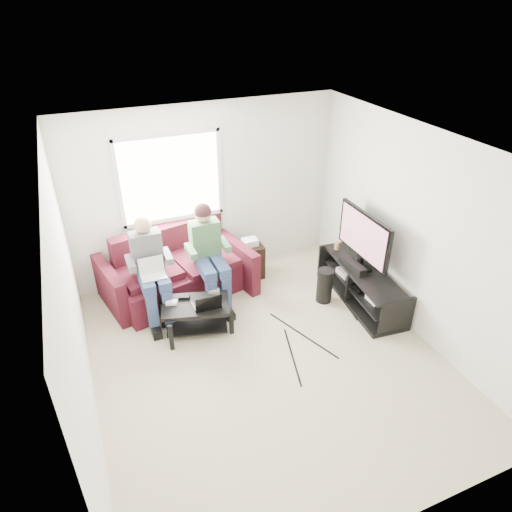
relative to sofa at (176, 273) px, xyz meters
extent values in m
plane|color=beige|center=(0.65, -1.77, -0.34)|extent=(4.50, 4.50, 0.00)
plane|color=white|center=(0.65, -1.77, 2.26)|extent=(4.50, 4.50, 0.00)
plane|color=silver|center=(0.65, 0.48, 0.96)|extent=(4.50, 0.00, 4.50)
plane|color=silver|center=(0.65, -4.02, 0.96)|extent=(4.50, 0.00, 4.50)
plane|color=silver|center=(-1.35, -1.77, 0.96)|extent=(0.00, 4.50, 4.50)
plane|color=silver|center=(2.65, -1.77, 0.96)|extent=(0.00, 4.50, 4.50)
cube|color=white|center=(0.15, 0.47, 1.26)|extent=(1.40, 0.01, 1.20)
cube|color=silver|center=(0.15, 0.46, 1.26)|extent=(1.48, 0.04, 1.28)
cube|color=#44111B|center=(0.00, -0.05, -0.11)|extent=(1.86, 1.24, 0.47)
cube|color=#44111B|center=(0.00, 0.35, 0.36)|extent=(1.71, 0.55, 0.48)
cube|color=#44111B|center=(-0.93, -0.05, -0.01)|extent=(0.36, 1.01, 0.67)
cube|color=#44111B|center=(0.93, -0.05, -0.01)|extent=(0.36, 1.01, 0.67)
cube|color=#44111B|center=(-0.41, -0.07, 0.17)|extent=(0.93, 0.93, 0.10)
cube|color=#44111B|center=(0.41, -0.07, 0.17)|extent=(0.93, 0.93, 0.10)
cube|color=navy|center=(-0.50, -0.54, 0.29)|extent=(0.16, 0.45, 0.14)
cube|color=navy|center=(-0.30, -0.54, 0.29)|extent=(0.16, 0.45, 0.14)
cube|color=navy|center=(-0.50, -0.72, -0.06)|extent=(0.13, 0.13, 0.57)
cube|color=navy|center=(-0.30, -0.72, -0.06)|extent=(0.13, 0.13, 0.57)
cube|color=slate|center=(-0.40, -0.21, 0.57)|extent=(0.40, 0.22, 0.55)
sphere|color=tan|center=(-0.40, -0.19, 0.94)|extent=(0.22, 0.22, 0.22)
cube|color=navy|center=(0.30, -0.54, 0.29)|extent=(0.16, 0.45, 0.14)
cube|color=navy|center=(0.50, -0.54, 0.29)|extent=(0.16, 0.45, 0.14)
cube|color=navy|center=(0.30, -0.72, -0.06)|extent=(0.13, 0.13, 0.57)
cube|color=navy|center=(0.50, -0.72, -0.06)|extent=(0.13, 0.13, 0.57)
cube|color=#535655|center=(0.40, -0.21, 0.57)|extent=(0.40, 0.22, 0.55)
sphere|color=tan|center=(0.40, -0.19, 0.94)|extent=(0.22, 0.22, 0.22)
sphere|color=#341A1E|center=(0.40, -0.19, 0.98)|extent=(0.23, 0.23, 0.23)
cube|color=black|center=(0.02, -0.94, 0.06)|extent=(0.96, 0.73, 0.05)
cube|color=black|center=(0.02, -0.94, -0.25)|extent=(0.86, 0.63, 0.02)
cube|color=black|center=(-0.38, -1.17, -0.16)|extent=(0.05, 0.05, 0.38)
cube|color=black|center=(0.42, -1.17, -0.16)|extent=(0.05, 0.05, 0.38)
cube|color=black|center=(-0.38, -0.71, -0.16)|extent=(0.05, 0.05, 0.38)
cube|color=black|center=(0.42, -0.71, -0.16)|extent=(0.05, 0.05, 0.38)
cube|color=silver|center=(-0.26, -0.82, 0.10)|extent=(0.16, 0.13, 0.04)
cube|color=black|center=(-0.08, -0.76, 0.10)|extent=(0.16, 0.13, 0.04)
cube|color=gray|center=(0.32, -0.79, 0.10)|extent=(0.16, 0.13, 0.04)
cube|color=black|center=(2.36, -1.22, 0.17)|extent=(0.64, 1.65, 0.04)
cube|color=black|center=(2.36, -1.22, -0.08)|extent=(0.59, 1.58, 0.03)
cube|color=black|center=(2.36, -1.22, -0.31)|extent=(0.64, 1.65, 0.06)
cube|color=black|center=(2.36, -2.00, -0.08)|extent=(0.48, 0.09, 0.54)
cube|color=black|center=(2.36, -0.44, -0.08)|extent=(0.48, 0.09, 0.54)
cube|color=black|center=(2.36, -1.12, 0.21)|extent=(0.12, 0.40, 0.04)
cube|color=black|center=(2.36, -1.12, 0.29)|extent=(0.06, 0.06, 0.12)
cube|color=black|center=(2.36, -1.12, 0.68)|extent=(0.05, 1.10, 0.65)
cube|color=#EC377F|center=(2.33, -1.12, 0.68)|extent=(0.01, 1.01, 0.58)
cube|color=black|center=(2.24, -1.12, 0.24)|extent=(0.12, 0.50, 0.10)
cylinder|color=#A47146|center=(2.31, -0.59, 0.25)|extent=(0.08, 0.08, 0.12)
cube|color=silver|center=(2.36, -1.62, -0.03)|extent=(0.30, 0.22, 0.06)
cube|color=gray|center=(2.36, -0.92, -0.02)|extent=(0.34, 0.26, 0.08)
cube|color=black|center=(2.36, -1.27, -0.03)|extent=(0.38, 0.30, 0.07)
cylinder|color=black|center=(1.89, -1.01, -0.09)|extent=(0.22, 0.22, 0.51)
cube|color=black|center=(2.16, -1.40, -0.33)|extent=(0.19, 0.42, 0.02)
cube|color=black|center=(1.16, 0.02, -0.07)|extent=(0.37, 0.37, 0.54)
cube|color=silver|center=(1.16, 0.02, 0.25)|extent=(0.22, 0.18, 0.10)
camera|label=1|loc=(-1.08, -5.55, 3.59)|focal=32.00mm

